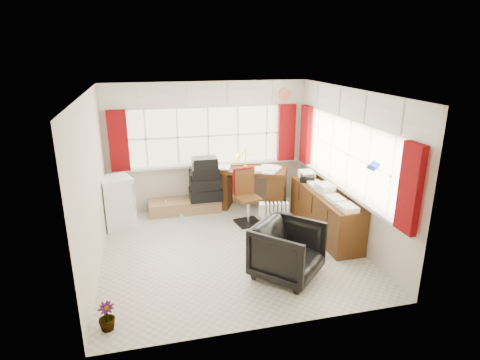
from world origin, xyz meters
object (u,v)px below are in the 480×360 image
(desk, at_px, (249,185))
(radiator, at_px, (275,224))
(office_chair, at_px, (288,251))
(crt_tv, at_px, (205,184))
(tv_bench, at_px, (185,206))
(task_chair, at_px, (246,194))
(credenza, at_px, (325,211))
(desk_lamp, at_px, (245,154))
(mini_fridge, at_px, (117,202))

(desk, height_order, radiator, desk)
(office_chair, bearing_deg, crt_tv, 60.25)
(office_chair, distance_m, tv_bench, 2.96)
(task_chair, distance_m, credenza, 1.46)
(office_chair, height_order, crt_tv, office_chair)
(tv_bench, relative_size, crt_tv, 2.27)
(desk, distance_m, task_chair, 0.72)
(credenza, bearing_deg, tv_bench, 146.29)
(desk_lamp, height_order, tv_bench, desk_lamp)
(desk, height_order, office_chair, desk)
(mini_fridge, bearing_deg, tv_bench, 16.13)
(tv_bench, relative_size, mini_fridge, 1.53)
(task_chair, bearing_deg, desk, 69.59)
(credenza, bearing_deg, radiator, -177.01)
(tv_bench, bearing_deg, radiator, -49.07)
(office_chair, bearing_deg, radiator, 35.40)
(office_chair, bearing_deg, tv_bench, 68.57)
(radiator, xyz_separation_m, mini_fridge, (-2.61, 1.21, 0.19))
(mini_fridge, bearing_deg, desk, 6.64)
(credenza, bearing_deg, crt_tv, 139.56)
(desk, height_order, mini_fridge, mini_fridge)
(task_chair, bearing_deg, office_chair, -87.15)
(office_chair, distance_m, mini_fridge, 3.36)
(radiator, bearing_deg, tv_bench, 130.93)
(task_chair, height_order, office_chair, task_chair)
(desk, relative_size, task_chair, 1.57)
(office_chair, relative_size, crt_tv, 1.41)
(desk, height_order, credenza, desk)
(radiator, distance_m, mini_fridge, 2.88)
(radiator, distance_m, credenza, 0.93)
(desk_lamp, xyz_separation_m, credenza, (1.02, -1.59, -0.70))
(office_chair, xyz_separation_m, credenza, (1.12, 1.19, 0.00))
(task_chair, xyz_separation_m, office_chair, (0.10, -1.97, -0.15))
(task_chair, height_order, tv_bench, task_chair)
(desk_lamp, xyz_separation_m, task_chair, (-0.20, -0.80, -0.55))
(desk_lamp, relative_size, radiator, 0.57)
(office_chair, bearing_deg, desk, 42.13)
(crt_tv, bearing_deg, tv_bench, -171.96)
(desk, xyz_separation_m, desk_lamp, (-0.05, 0.13, 0.63))
(desk, distance_m, mini_fridge, 2.58)
(office_chair, bearing_deg, task_chair, 48.28)
(credenza, distance_m, tv_bench, 2.75)
(office_chair, relative_size, tv_bench, 0.62)
(radiator, bearing_deg, office_chair, -100.03)
(office_chair, height_order, mini_fridge, mini_fridge)
(crt_tv, bearing_deg, mini_fridge, -165.88)
(radiator, distance_m, crt_tv, 1.89)
(credenza, distance_m, mini_fridge, 3.71)
(desk_lamp, height_order, crt_tv, desk_lamp)
(mini_fridge, bearing_deg, radiator, -24.82)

